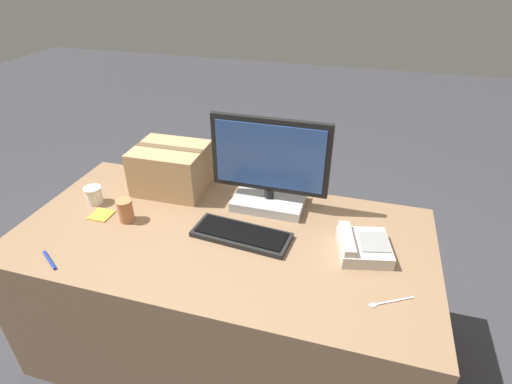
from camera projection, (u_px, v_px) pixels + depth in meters
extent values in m
plane|color=#38383D|center=(228.00, 343.00, 2.11)|extent=(12.00, 12.00, 0.00)
cube|color=#8C6B4C|center=(225.00, 293.00, 1.92)|extent=(1.80, 0.90, 0.73)
cube|color=#B7B7B7|center=(269.00, 201.00, 1.91)|extent=(0.33, 0.22, 0.05)
cylinder|color=black|center=(269.00, 193.00, 1.89)|extent=(0.04, 0.04, 0.04)
cube|color=black|center=(270.00, 155.00, 1.79)|extent=(0.54, 0.03, 0.35)
cube|color=#2D4C8C|center=(269.00, 157.00, 1.77)|extent=(0.50, 0.01, 0.30)
cube|color=black|center=(241.00, 235.00, 1.71)|extent=(0.43, 0.20, 0.02)
cube|color=black|center=(241.00, 232.00, 1.70)|extent=(0.40, 0.17, 0.01)
cube|color=beige|center=(364.00, 247.00, 1.61)|extent=(0.24, 0.25, 0.05)
cube|color=beige|center=(347.00, 239.00, 1.60)|extent=(0.09, 0.21, 0.03)
cube|color=gray|center=(374.00, 242.00, 1.60)|extent=(0.14, 0.15, 0.01)
cylinder|color=white|center=(94.00, 196.00, 1.92)|extent=(0.08, 0.08, 0.08)
cylinder|color=white|center=(92.00, 188.00, 1.90)|extent=(0.08, 0.08, 0.01)
cylinder|color=#BC7547|center=(126.00, 211.00, 1.79)|extent=(0.07, 0.07, 0.10)
cylinder|color=#BC7547|center=(124.00, 201.00, 1.76)|extent=(0.07, 0.07, 0.01)
cube|color=#B2B2B7|center=(395.00, 301.00, 1.40)|extent=(0.13, 0.08, 0.00)
ellipsoid|color=#B2B2B7|center=(373.00, 305.00, 1.38)|extent=(0.04, 0.03, 0.00)
cube|color=tan|center=(171.00, 168.00, 2.01)|extent=(0.35, 0.29, 0.23)
cube|color=brown|center=(169.00, 147.00, 1.95)|extent=(0.34, 0.05, 0.00)
cylinder|color=#1933B2|center=(49.00, 260.00, 1.58)|extent=(0.12, 0.08, 0.01)
cube|color=gold|center=(101.00, 215.00, 1.85)|extent=(0.10, 0.10, 0.01)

